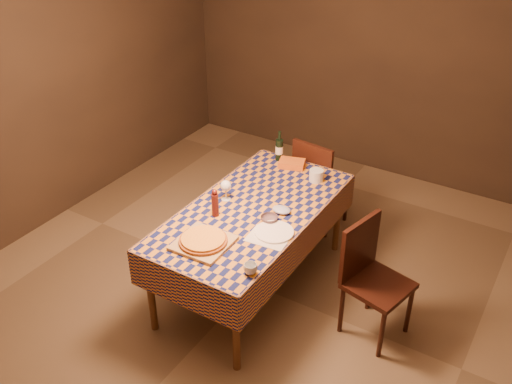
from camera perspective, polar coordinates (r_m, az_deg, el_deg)
room at (r=4.18m, az=-0.36°, el=4.98°), size 5.00×5.10×2.70m
dining_table at (r=4.50m, az=-0.33°, el=-2.53°), size 0.94×1.84×0.77m
cutting_board at (r=4.09m, az=-5.28°, el=-5.10°), size 0.39×0.39×0.02m
pizza at (r=4.08m, az=-5.30°, el=-4.78°), size 0.38×0.38×0.03m
pepper_mill at (r=4.34m, az=-4.12°, el=-1.15°), size 0.07×0.07×0.23m
bowl at (r=4.31m, az=1.33°, el=-2.69°), size 0.14×0.14×0.04m
wine_glass at (r=4.52m, az=-3.05°, el=0.57°), size 0.09×0.09×0.17m
wine_bottle at (r=5.13m, az=2.34°, el=4.30°), size 0.08×0.08×0.28m
deli_tub at (r=4.84m, az=6.05°, el=1.65°), size 0.16×0.16×0.10m
takeout_container at (r=5.06m, az=3.61°, el=2.85°), size 0.26×0.22×0.06m
white_plate at (r=4.19m, az=1.82°, el=-4.02°), size 0.33×0.33×0.02m
tumbler at (r=3.81m, az=-0.56°, el=-7.69°), size 0.11×0.11×0.07m
flour_patch at (r=4.15m, az=1.26°, el=-4.59°), size 0.32×0.26×0.00m
flour_bag at (r=4.42m, az=2.55°, el=-1.79°), size 0.18×0.15×0.04m
chair_far at (r=5.38m, az=6.19°, el=1.26°), size 0.47×0.47×0.93m
chair_right at (r=4.30m, az=11.36°, el=-7.92°), size 0.51×0.51×0.93m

